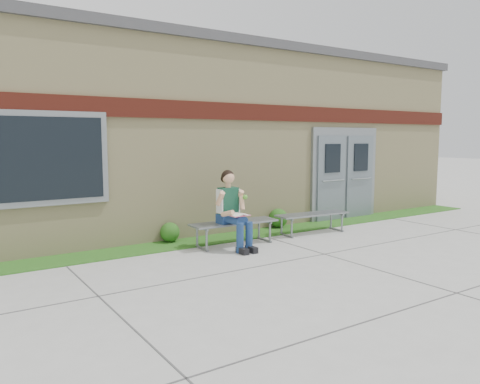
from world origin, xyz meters
TOP-DOWN VIEW (x-y plane):
  - ground at (0.00, 0.00)m, footprint 80.00×80.00m
  - grass_strip at (0.00, 2.60)m, footprint 16.00×0.80m
  - school_building at (-0.00, 5.99)m, footprint 16.20×6.22m
  - bench_left at (0.07, 2.00)m, footprint 1.76×0.55m
  - bench_right at (2.07, 2.00)m, footprint 1.70×0.60m
  - girl at (-0.11, 1.78)m, footprint 0.54×0.89m
  - shrub_mid at (-0.89, 2.85)m, footprint 0.38×0.38m
  - shrub_east at (1.81, 2.85)m, footprint 0.43×0.43m

SIDE VIEW (x-z plane):
  - ground at x=0.00m, z-range 0.00..0.00m
  - grass_strip at x=0.00m, z-range 0.00..0.02m
  - shrub_mid at x=-0.89m, z-range 0.02..0.40m
  - shrub_east at x=1.81m, z-range 0.02..0.45m
  - bench_right at x=2.07m, z-range 0.12..0.55m
  - bench_left at x=0.07m, z-range 0.12..0.58m
  - girl at x=-0.11m, z-range 0.02..1.47m
  - school_building at x=0.00m, z-range 0.00..4.20m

